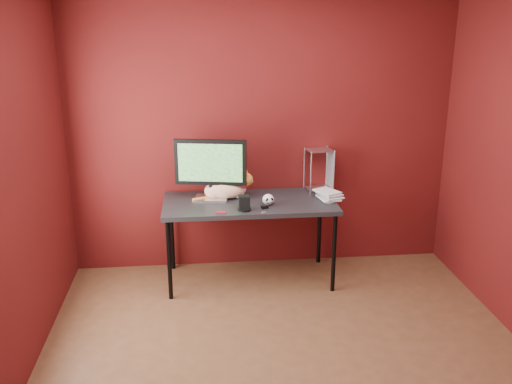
{
  "coord_description": "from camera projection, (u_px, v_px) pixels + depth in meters",
  "views": [
    {
      "loc": [
        -0.58,
        -3.33,
        2.34
      ],
      "look_at": [
        -0.11,
        1.15,
        0.9
      ],
      "focal_mm": 40.0,
      "sensor_mm": 36.0,
      "label": 1
    }
  ],
  "objects": [
    {
      "name": "pocket_knife",
      "position": [
        221.0,
        213.0,
        4.68
      ],
      "size": [
        0.08,
        0.04,
        0.02
      ],
      "primitive_type": "cube",
      "rotation": [
        0.0,
        0.0,
        -0.19
      ],
      "color": "#A30C21",
      "rests_on": "desk"
    },
    {
      "name": "black_gadget",
      "position": [
        265.0,
        207.0,
        4.79
      ],
      "size": [
        0.07,
        0.05,
        0.03
      ],
      "primitive_type": "cube",
      "rotation": [
        0.0,
        0.0,
        0.39
      ],
      "color": "black",
      "rests_on": "desk"
    },
    {
      "name": "desk",
      "position": [
        249.0,
        207.0,
        4.99
      ],
      "size": [
        1.5,
        0.7,
        0.75
      ],
      "color": "black",
      "rests_on": "ground"
    },
    {
      "name": "monitor",
      "position": [
        211.0,
        167.0,
        4.93
      ],
      "size": [
        0.62,
        0.25,
        0.54
      ],
      "rotation": [
        0.0,
        0.0,
        -0.18
      ],
      "color": "#BAB9BE",
      "rests_on": "desk"
    },
    {
      "name": "skull_mug",
      "position": [
        268.0,
        199.0,
        4.87
      ],
      "size": [
        0.1,
        0.1,
        0.1
      ],
      "rotation": [
        0.0,
        0.0,
        0.16
      ],
      "color": "white",
      "rests_on": "desk"
    },
    {
      "name": "cat",
      "position": [
        226.0,
        189.0,
        5.03
      ],
      "size": [
        0.54,
        0.21,
        0.25
      ],
      "rotation": [
        0.0,
        0.0,
        -0.06
      ],
      "color": "#D4602C",
      "rests_on": "desk"
    },
    {
      "name": "wire_rack",
      "position": [
        319.0,
        169.0,
        5.25
      ],
      "size": [
        0.25,
        0.22,
        0.39
      ],
      "rotation": [
        0.0,
        0.0,
        0.16
      ],
      "color": "#BAB9BE",
      "rests_on": "desk"
    },
    {
      "name": "speaker",
      "position": [
        244.0,
        204.0,
        4.73
      ],
      "size": [
        0.11,
        0.11,
        0.13
      ],
      "rotation": [
        0.0,
        0.0,
        0.01
      ],
      "color": "black",
      "rests_on": "desk"
    },
    {
      "name": "book_stack",
      "position": [
        323.0,
        151.0,
        4.88
      ],
      "size": [
        0.25,
        0.27,
        0.88
      ],
      "rotation": [
        0.0,
        0.0,
        0.39
      ],
      "color": "beige",
      "rests_on": "desk"
    },
    {
      "name": "washer",
      "position": [
        264.0,
        212.0,
        4.71
      ],
      "size": [
        0.04,
        0.04,
        0.0
      ],
      "primitive_type": "cylinder",
      "color": "#BAB9BE",
      "rests_on": "desk"
    },
    {
      "name": "room",
      "position": [
        294.0,
        164.0,
        3.48
      ],
      "size": [
        3.52,
        3.52,
        2.61
      ],
      "color": "#502F1B",
      "rests_on": "ground"
    }
  ]
}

